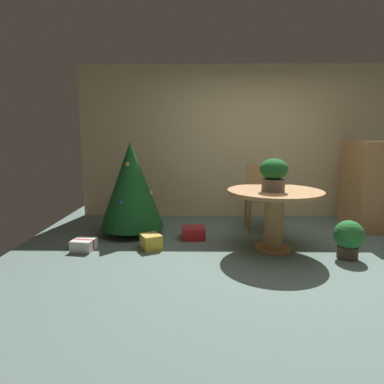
{
  "coord_description": "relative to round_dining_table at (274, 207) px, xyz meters",
  "views": [
    {
      "loc": [
        -0.97,
        -3.67,
        1.41
      ],
      "look_at": [
        -1.04,
        0.25,
        0.75
      ],
      "focal_mm": 31.18,
      "sensor_mm": 36.0,
      "label": 1
    }
  ],
  "objects": [
    {
      "name": "ground_plane",
      "position": [
        0.03,
        -0.35,
        -0.55
      ],
      "size": [
        6.6,
        6.6,
        0.0
      ],
      "primitive_type": "plane",
      "color": "slate"
    },
    {
      "name": "wooden_chair_far",
      "position": [
        0.0,
        0.97,
        0.01
      ],
      "size": [
        0.42,
        0.44,
        0.98
      ],
      "color": "#B27F4C",
      "rests_on": "ground_plane"
    },
    {
      "name": "flower_vase",
      "position": [
        -0.04,
        -0.08,
        0.42
      ],
      "size": [
        0.33,
        0.33,
        0.39
      ],
      "color": "#665B51",
      "rests_on": "round_dining_table"
    },
    {
      "name": "back_wall_panel",
      "position": [
        0.03,
        1.85,
        0.75
      ],
      "size": [
        6.0,
        0.1,
        2.6
      ],
      "primitive_type": "cube",
      "color": "beige",
      "rests_on": "ground_plane"
    },
    {
      "name": "potted_plant",
      "position": [
        0.81,
        -0.27,
        -0.31
      ],
      "size": [
        0.34,
        0.34,
        0.45
      ],
      "color": "#4C382D",
      "rests_on": "ground_plane"
    },
    {
      "name": "holiday_tree",
      "position": [
        -1.89,
        0.69,
        0.17
      ],
      "size": [
        0.92,
        0.92,
        1.34
      ],
      "color": "brown",
      "rests_on": "ground_plane"
    },
    {
      "name": "wooden_cabinet",
      "position": [
        1.64,
        1.07,
        0.12
      ],
      "size": [
        0.5,
        0.82,
        1.34
      ],
      "color": "#B27F4C",
      "rests_on": "ground_plane"
    },
    {
      "name": "gift_box_gold",
      "position": [
        -1.53,
        0.03,
        -0.46
      ],
      "size": [
        0.32,
        0.33,
        0.19
      ],
      "color": "gold",
      "rests_on": "ground_plane"
    },
    {
      "name": "gift_box_cream",
      "position": [
        -2.36,
        -0.05,
        -0.48
      ],
      "size": [
        0.29,
        0.28,
        0.14
      ],
      "color": "silver",
      "rests_on": "ground_plane"
    },
    {
      "name": "gift_box_red",
      "position": [
        -1.0,
        0.46,
        -0.47
      ],
      "size": [
        0.34,
        0.33,
        0.16
      ],
      "color": "red",
      "rests_on": "ground_plane"
    },
    {
      "name": "round_dining_table",
      "position": [
        0.0,
        0.0,
        0.0
      ],
      "size": [
        1.16,
        1.16,
        0.76
      ],
      "color": "#B27F4C",
      "rests_on": "ground_plane"
    }
  ]
}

